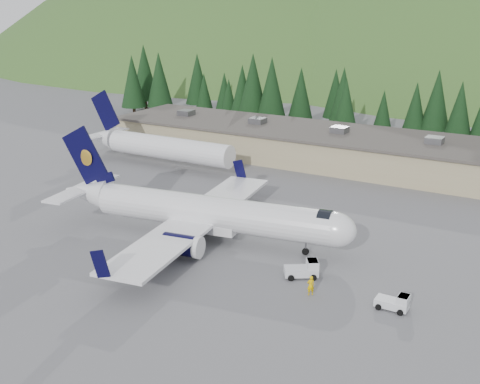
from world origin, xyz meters
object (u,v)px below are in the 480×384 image
(airliner, at_px, (204,213))
(second_airliner, at_px, (155,146))
(baggage_tug_b, at_px, (395,303))
(terminal_building, at_px, (310,144))
(ramp_worker, at_px, (311,285))
(baggage_tug_a, at_px, (304,269))

(airliner, bearing_deg, second_airliner, 128.86)
(baggage_tug_b, xyz_separation_m, terminal_building, (-27.08, 43.34, 1.94))
(terminal_building, bearing_deg, second_airliner, -141.22)
(airliner, xyz_separation_m, baggage_tug_b, (23.09, -5.19, -2.45))
(terminal_building, bearing_deg, ramp_worker, -66.18)
(second_airliner, height_order, terminal_building, second_airliner)
(baggage_tug_a, distance_m, terminal_building, 44.96)
(airliner, distance_m, baggage_tug_b, 23.80)
(second_airliner, bearing_deg, airliner, -42.83)
(second_airliner, xyz_separation_m, ramp_worker, (39.55, -28.49, -2.38))
(airliner, xyz_separation_m, baggage_tug_a, (13.62, -3.19, -2.36))
(baggage_tug_a, bearing_deg, airliner, 134.66)
(second_airliner, bearing_deg, baggage_tug_a, -34.03)
(airliner, xyz_separation_m, ramp_worker, (15.65, -6.34, -2.19))
(ramp_worker, bearing_deg, baggage_tug_a, -99.24)
(baggage_tug_a, relative_size, terminal_building, 0.05)
(second_airliner, relative_size, baggage_tug_b, 9.62)
(airliner, distance_m, second_airliner, 32.59)
(second_airliner, bearing_deg, terminal_building, 38.78)
(second_airliner, height_order, baggage_tug_b, second_airliner)
(airliner, height_order, baggage_tug_b, airliner)
(terminal_building, height_order, ramp_worker, terminal_building)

